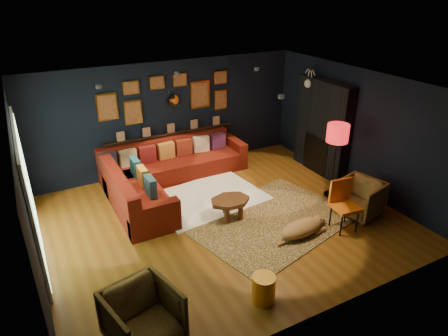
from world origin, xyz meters
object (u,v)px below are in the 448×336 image
armchair_right (359,196)px  sectional (161,175)px  floor_lamp (337,136)px  pouf (140,199)px  coffee_table (230,203)px  gold_stool (264,289)px  armchair_left (143,315)px  orange_chair (343,201)px  dog (302,226)px

armchair_right → sectional: bearing=-146.8°
armchair_right → floor_lamp: 1.28m
pouf → floor_lamp: size_ratio=0.36×
coffee_table → pouf: bearing=140.6°
gold_stool → armchair_left: bearing=176.1°
armchair_right → orange_chair: size_ratio=0.83×
sectional → orange_chair: size_ratio=3.56×
armchair_right → orange_chair: bearing=-87.0°
gold_stool → sectional: bearing=91.6°
coffee_table → floor_lamp: 2.57m
orange_chair → armchair_left: bearing=-161.5°
armchair_left → coffee_table: bearing=27.3°
dog → coffee_table: bearing=122.3°
armchair_left → dog: 3.37m
sectional → gold_stool: 3.98m
gold_stool → floor_lamp: (3.00, 1.97, 1.14)m
armchair_left → armchair_right: bearing=-1.3°
sectional → orange_chair: 3.90m
sectional → gold_stool: size_ratio=7.96×
sectional → armchair_left: (-1.62, -3.86, 0.10)m
gold_stool → armchair_right: bearing=20.9°
coffee_table → gold_stool: bearing=-106.4°
coffee_table → dog: bearing=-52.4°
gold_stool → floor_lamp: floor_lamp is taller
gold_stool → orange_chair: bearing=21.9°
armchair_right → gold_stool: (-2.95, -1.13, -0.18)m
coffee_table → armchair_right: bearing=-24.1°
armchair_right → gold_stool: 3.16m
coffee_table → armchair_right: (2.31, -1.04, 0.05)m
gold_stool → floor_lamp: 3.76m
armchair_right → dog: size_ratio=0.64×
orange_chair → dog: 0.90m
armchair_right → floor_lamp: bearing=162.7°
coffee_table → gold_stool: size_ratio=1.92×
pouf → armchair_right: size_ratio=0.74×
armchair_left → dog: bearing=2.5°
coffee_table → orange_chair: (1.69, -1.23, 0.21)m
pouf → armchair_left: size_ratio=0.68×
floor_lamp → orange_chair: bearing=-123.3°
gold_stool → dog: gold_stool is taller
armchair_right → gold_stool: armchair_right is taller
armchair_left → pouf: bearing=60.4°
sectional → armchair_left: sectional is taller
armchair_right → floor_lamp: size_ratio=0.49×
coffee_table → dog: 1.42m
dog → orange_chair: bearing=-12.7°
sectional → gold_stool: bearing=-88.4°
sectional → coffee_table: size_ratio=4.15×
pouf → dog: pouf is taller
pouf → sectional: bearing=42.8°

